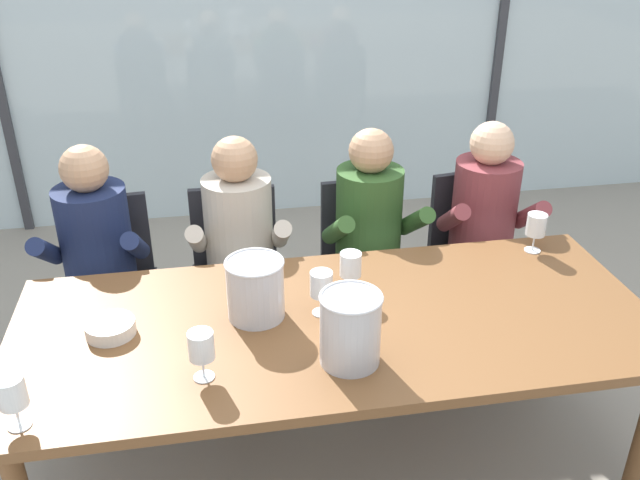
# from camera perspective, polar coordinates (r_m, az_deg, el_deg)

# --- Properties ---
(ground) EXTENTS (14.00, 14.00, 0.00)m
(ground) POSITION_cam_1_polar(r_m,az_deg,el_deg) (3.76, -1.75, -7.70)
(ground) COLOR #9E9384
(window_glass_panel) EXTENTS (7.56, 0.03, 2.60)m
(window_glass_panel) POSITION_cam_1_polar(r_m,az_deg,el_deg) (4.77, -5.02, 16.94)
(window_glass_panel) COLOR silver
(window_glass_panel) RESTS_ON ground
(window_mullion_right) EXTENTS (0.06, 0.06, 2.60)m
(window_mullion_right) POSITION_cam_1_polar(r_m,az_deg,el_deg) (5.19, 14.93, 17.01)
(window_mullion_right) COLOR #38383D
(window_mullion_right) RESTS_ON ground
(hillside_vineyard) EXTENTS (13.56, 2.40, 2.05)m
(hillside_vineyard) POSITION_cam_1_polar(r_m,az_deg,el_deg) (8.09, -7.39, 19.13)
(hillside_vineyard) COLOR #477A38
(hillside_vineyard) RESTS_ON ground
(dining_table) EXTENTS (2.36, 0.99, 0.75)m
(dining_table) POSITION_cam_1_polar(r_m,az_deg,el_deg) (2.56, 1.39, -7.93)
(dining_table) COLOR brown
(dining_table) RESTS_ON ground
(chair_near_curtain) EXTENTS (0.47, 0.47, 0.87)m
(chair_near_curtain) POSITION_cam_1_polar(r_m,az_deg,el_deg) (3.43, -17.15, -2.79)
(chair_near_curtain) COLOR #232328
(chair_near_curtain) RESTS_ON ground
(chair_left_of_center) EXTENTS (0.46, 0.46, 0.87)m
(chair_left_of_center) POSITION_cam_1_polar(r_m,az_deg,el_deg) (3.40, -7.05, -1.98)
(chair_left_of_center) COLOR #232328
(chair_left_of_center) RESTS_ON ground
(chair_center) EXTENTS (0.45, 0.45, 0.87)m
(chair_center) POSITION_cam_1_polar(r_m,az_deg,el_deg) (3.47, 3.84, -1.20)
(chair_center) COLOR #232328
(chair_center) RESTS_ON ground
(chair_right_of_center) EXTENTS (0.50, 0.50, 0.87)m
(chair_right_of_center) POSITION_cam_1_polar(r_m,az_deg,el_deg) (3.66, 12.78, -0.27)
(chair_right_of_center) COLOR #232328
(chair_right_of_center) RESTS_ON ground
(person_navy_polo) EXTENTS (0.47, 0.62, 1.18)m
(person_navy_polo) POSITION_cam_1_polar(r_m,az_deg,el_deg) (3.22, -18.25, -1.55)
(person_navy_polo) COLOR #192347
(person_navy_polo) RESTS_ON ground
(person_beige_jumper) EXTENTS (0.47, 0.62, 1.18)m
(person_beige_jumper) POSITION_cam_1_polar(r_m,az_deg,el_deg) (3.18, -6.72, -0.62)
(person_beige_jumper) COLOR #B7AD9E
(person_beige_jumper) RESTS_ON ground
(person_olive_shirt) EXTENTS (0.48, 0.63, 1.18)m
(person_olive_shirt) POSITION_cam_1_polar(r_m,az_deg,el_deg) (3.27, 4.48, 0.29)
(person_olive_shirt) COLOR #2D5123
(person_olive_shirt) RESTS_ON ground
(person_maroon_top) EXTENTS (0.49, 0.63, 1.18)m
(person_maroon_top) POSITION_cam_1_polar(r_m,az_deg,el_deg) (3.45, 13.80, 1.05)
(person_maroon_top) COLOR brown
(person_maroon_top) RESTS_ON ground
(ice_bucket_primary) EXTENTS (0.22, 0.22, 0.23)m
(ice_bucket_primary) POSITION_cam_1_polar(r_m,az_deg,el_deg) (2.49, -5.42, -4.02)
(ice_bucket_primary) COLOR #B7B7BC
(ice_bucket_primary) RESTS_ON dining_table
(ice_bucket_secondary) EXTENTS (0.21, 0.21, 0.26)m
(ice_bucket_secondary) POSITION_cam_1_polar(r_m,az_deg,el_deg) (2.25, 2.56, -7.36)
(ice_bucket_secondary) COLOR #B7B7BC
(ice_bucket_secondary) RESTS_ON dining_table
(tasting_bowl) EXTENTS (0.18, 0.18, 0.05)m
(tasting_bowl) POSITION_cam_1_polar(r_m,az_deg,el_deg) (2.54, -17.12, -7.05)
(tasting_bowl) COLOR silver
(tasting_bowl) RESTS_ON dining_table
(wine_glass_by_left_taster) EXTENTS (0.08, 0.08, 0.17)m
(wine_glass_by_left_taster) POSITION_cam_1_polar(r_m,az_deg,el_deg) (2.21, -9.91, -8.76)
(wine_glass_by_left_taster) COLOR silver
(wine_glass_by_left_taster) RESTS_ON dining_table
(wine_glass_near_bucket) EXTENTS (0.08, 0.08, 0.17)m
(wine_glass_near_bucket) POSITION_cam_1_polar(r_m,az_deg,el_deg) (2.62, 2.57, -2.21)
(wine_glass_near_bucket) COLOR silver
(wine_glass_near_bucket) RESTS_ON dining_table
(wine_glass_center_pour) EXTENTS (0.08, 0.08, 0.17)m
(wine_glass_center_pour) POSITION_cam_1_polar(r_m,az_deg,el_deg) (2.49, 0.11, -3.76)
(wine_glass_center_pour) COLOR silver
(wine_glass_center_pour) RESTS_ON dining_table
(wine_glass_by_right_taster) EXTENTS (0.08, 0.08, 0.17)m
(wine_glass_by_right_taster) POSITION_cam_1_polar(r_m,az_deg,el_deg) (2.19, -24.37, -11.66)
(wine_glass_by_right_taster) COLOR silver
(wine_glass_by_right_taster) RESTS_ON dining_table
(wine_glass_spare_empty) EXTENTS (0.08, 0.08, 0.17)m
(wine_glass_spare_empty) POSITION_cam_1_polar(r_m,az_deg,el_deg) (3.06, 17.62, 1.09)
(wine_glass_spare_empty) COLOR silver
(wine_glass_spare_empty) RESTS_ON dining_table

